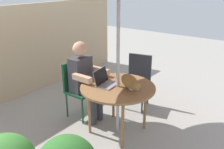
{
  "coord_description": "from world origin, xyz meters",
  "views": [
    {
      "loc": [
        -2.55,
        -1.82,
        2.07
      ],
      "look_at": [
        0.0,
        0.1,
        0.86
      ],
      "focal_mm": 39.87,
      "sensor_mm": 36.0,
      "label": 1
    }
  ],
  "objects_px": {
    "laptop": "(104,80)",
    "patio_table": "(118,90)",
    "chair_occupied": "(77,85)",
    "chair_empty": "(138,76)",
    "cat": "(130,82)",
    "person_seated": "(84,77)"
  },
  "relations": [
    {
      "from": "laptop",
      "to": "patio_table",
      "type": "bearing_deg",
      "value": -70.51
    },
    {
      "from": "cat",
      "to": "patio_table",
      "type": "bearing_deg",
      "value": 107.81
    },
    {
      "from": "person_seated",
      "to": "cat",
      "type": "bearing_deg",
      "value": -86.13
    },
    {
      "from": "patio_table",
      "to": "chair_empty",
      "type": "xyz_separation_m",
      "value": [
        0.88,
        0.21,
        -0.12
      ]
    },
    {
      "from": "chair_empty",
      "to": "laptop",
      "type": "bearing_deg",
      "value": -178.67
    },
    {
      "from": "person_seated",
      "to": "patio_table",
      "type": "bearing_deg",
      "value": -90.0
    },
    {
      "from": "laptop",
      "to": "cat",
      "type": "distance_m",
      "value": 0.37
    },
    {
      "from": "patio_table",
      "to": "cat",
      "type": "distance_m",
      "value": 0.22
    },
    {
      "from": "laptop",
      "to": "chair_occupied",
      "type": "bearing_deg",
      "value": 83.7
    },
    {
      "from": "chair_occupied",
      "to": "cat",
      "type": "xyz_separation_m",
      "value": [
        0.05,
        -0.95,
        0.26
      ]
    },
    {
      "from": "chair_empty",
      "to": "cat",
      "type": "distance_m",
      "value": 0.95
    },
    {
      "from": "chair_occupied",
      "to": "person_seated",
      "type": "relative_size",
      "value": 0.72
    },
    {
      "from": "patio_table",
      "to": "cat",
      "type": "relative_size",
      "value": 1.92
    },
    {
      "from": "patio_table",
      "to": "laptop",
      "type": "height_order",
      "value": "laptop"
    },
    {
      "from": "person_seated",
      "to": "cat",
      "type": "relative_size",
      "value": 2.28
    },
    {
      "from": "chair_occupied",
      "to": "chair_empty",
      "type": "xyz_separation_m",
      "value": [
        0.88,
        -0.58,
        0.0
      ]
    },
    {
      "from": "chair_occupied",
      "to": "laptop",
      "type": "height_order",
      "value": "laptop"
    },
    {
      "from": "laptop",
      "to": "cat",
      "type": "bearing_deg",
      "value": -71.3
    },
    {
      "from": "chair_empty",
      "to": "patio_table",
      "type": "bearing_deg",
      "value": -166.71
    },
    {
      "from": "patio_table",
      "to": "chair_occupied",
      "type": "distance_m",
      "value": 0.79
    },
    {
      "from": "laptop",
      "to": "cat",
      "type": "xyz_separation_m",
      "value": [
        0.12,
        -0.35,
        0.02
      ]
    },
    {
      "from": "patio_table",
      "to": "chair_empty",
      "type": "relative_size",
      "value": 1.16
    }
  ]
}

